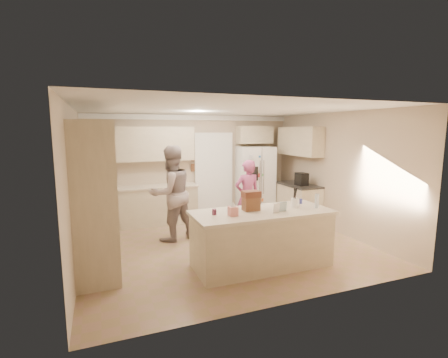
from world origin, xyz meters
name	(u,v)px	position (x,y,z in m)	size (l,w,h in m)	color
floor	(226,246)	(0.00, 0.00, -0.01)	(5.20, 4.60, 0.02)	#91705D
ceiling	(226,108)	(0.00, 0.00, 2.61)	(5.20, 4.60, 0.02)	white
wall_back	(193,167)	(0.00, 2.31, 1.30)	(5.20, 0.02, 2.60)	#C0AC92
wall_front	(294,205)	(0.00, -2.31, 1.30)	(5.20, 0.02, 2.60)	#C0AC92
wall_left	(74,188)	(-2.61, 0.00, 1.30)	(0.02, 4.60, 2.60)	#C0AC92
wall_right	(337,173)	(2.61, 0.00, 1.30)	(0.02, 4.60, 2.60)	#C0AC92
crown_back	(193,118)	(0.00, 2.26, 2.53)	(5.20, 0.08, 0.12)	white
pantry_bank	(96,192)	(-2.30, 0.20, 1.18)	(0.60, 2.60, 2.35)	beige
back_base_cab	(150,206)	(-1.15, 2.00, 0.44)	(2.20, 0.60, 0.88)	beige
back_countertop	(149,187)	(-1.15, 1.99, 0.90)	(2.24, 0.63, 0.04)	beige
back_upper_cab	(147,144)	(-1.15, 2.12, 1.90)	(2.20, 0.35, 0.80)	beige
doorway_opening	(214,175)	(0.55, 2.28, 1.05)	(0.90, 0.06, 2.10)	black
doorway_casing	(214,176)	(0.55, 2.24, 1.05)	(1.02, 0.03, 2.22)	white
wall_frame_upper	(194,157)	(0.02, 2.27, 1.55)	(0.15, 0.02, 0.20)	brown
wall_frame_lower	(194,168)	(0.02, 2.27, 1.28)	(0.15, 0.02, 0.20)	brown
refrigerator	(255,181)	(1.57, 1.91, 0.90)	(0.90, 0.70, 1.80)	white
fridge_seam	(261,183)	(1.57, 1.55, 0.90)	(0.01, 0.02, 1.78)	gray
fridge_dispenser	(254,174)	(1.35, 1.54, 1.15)	(0.22, 0.03, 0.35)	black
fridge_handle_l	(260,177)	(1.52, 1.54, 1.05)	(0.02, 0.02, 0.85)	silver
fridge_handle_r	(264,177)	(1.62, 1.54, 1.05)	(0.02, 0.02, 0.85)	silver
over_fridge_cab	(255,135)	(1.65, 2.12, 2.10)	(0.95, 0.35, 0.45)	beige
right_base_cab	(298,203)	(2.30, 1.00, 0.44)	(0.60, 1.20, 0.88)	beige
right_countertop	(298,185)	(2.29, 1.00, 0.90)	(0.63, 1.24, 0.04)	#2D2B28
right_upper_cab	(299,141)	(2.43, 1.20, 1.95)	(0.35, 1.50, 0.70)	beige
coffee_maker	(302,179)	(2.25, 0.80, 1.07)	(0.22, 0.28, 0.30)	black
island_base	(262,240)	(0.20, -1.10, 0.44)	(2.20, 0.90, 0.88)	beige
island_top	(262,212)	(0.20, -1.10, 0.90)	(2.28, 0.96, 0.05)	beige
utensil_crock	(295,203)	(0.85, -1.05, 1.00)	(0.13, 0.13, 0.15)	white
tissue_box	(233,211)	(-0.35, -1.20, 1.00)	(0.13, 0.13, 0.14)	pink
tissue_plume	(233,204)	(-0.35, -1.20, 1.10)	(0.08, 0.08, 0.08)	white
dollhouse_body	(251,204)	(0.05, -1.00, 1.04)	(0.26, 0.18, 0.22)	brown
dollhouse_roof	(251,194)	(0.05, -1.00, 1.20)	(0.28, 0.20, 0.10)	#592D1E
jam_jar	(214,212)	(-0.60, -1.05, 0.97)	(0.07, 0.07, 0.09)	#59263F
greeting_card_a	(277,208)	(0.35, -1.30, 1.01)	(0.12, 0.01, 0.16)	white
greeting_card_b	(283,207)	(0.50, -1.25, 1.01)	(0.12, 0.01, 0.16)	silver
water_bottle	(317,201)	(1.15, -1.25, 1.04)	(0.07, 0.07, 0.24)	silver
shaker_salt	(298,201)	(1.02, -0.88, 0.97)	(0.05, 0.05, 0.09)	#3E4499
shaker_pepper	(301,201)	(1.09, -0.88, 0.97)	(0.05, 0.05, 0.09)	#3E4499
teen_boy	(171,193)	(-0.90, 0.72, 0.96)	(0.93, 0.73, 1.92)	gray
teen_girl	(247,196)	(0.76, 0.65, 0.80)	(0.58, 0.38, 1.59)	#A34486
fridge_magnets	(262,183)	(1.57, 1.54, 0.90)	(0.76, 0.02, 1.44)	tan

